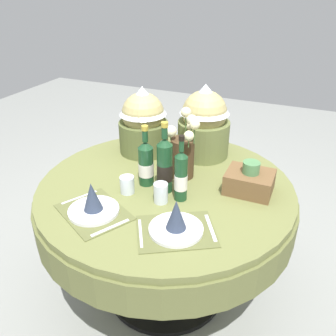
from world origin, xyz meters
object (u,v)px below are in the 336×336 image
wine_bottle_centre (181,176)px  gift_tub_back_left (143,119)px  wine_bottle_right (146,163)px  tumbler_near_right (127,185)px  place_setting_right (176,223)px  dining_table (166,205)px  woven_basket_side_right (249,181)px  gift_tub_back_centre (204,119)px  flower_vase (183,151)px  tumbler_near_left (161,193)px  place_setting_left (93,204)px  wine_bottle_left (165,165)px

wine_bottle_centre → gift_tub_back_left: bearing=134.5°
wine_bottle_right → tumbler_near_right: wine_bottle_right is taller
place_setting_right → dining_table: bearing=120.3°
gift_tub_back_left → woven_basket_side_right: size_ratio=1.76×
place_setting_right → gift_tub_back_centre: size_ratio=0.95×
place_setting_right → gift_tub_back_left: 0.85m
gift_tub_back_centre → woven_basket_side_right: size_ratio=1.88×
gift_tub_back_left → gift_tub_back_centre: bearing=15.4°
flower_vase → woven_basket_side_right: size_ratio=1.57×
wine_bottle_centre → gift_tub_back_centre: bearing=96.5°
wine_bottle_centre → tumbler_near_right: 0.29m
place_setting_right → tumbler_near_right: size_ratio=4.70×
gift_tub_back_left → tumbler_near_left: bearing=-55.3°
flower_vase → wine_bottle_centre: flower_vase is taller
place_setting_left → gift_tub_back_left: (-0.08, 0.70, 0.17)m
place_setting_left → gift_tub_back_left: gift_tub_back_left is taller
tumbler_near_left → gift_tub_back_centre: gift_tub_back_centre is taller
place_setting_left → wine_bottle_left: size_ratio=1.12×
tumbler_near_right → tumbler_near_left: bearing=-3.2°
place_setting_left → wine_bottle_centre: (0.33, 0.27, 0.09)m
place_setting_right → wine_bottle_right: 0.44m
place_setting_right → gift_tub_back_left: bearing=126.3°
flower_vase → tumbler_near_right: (-0.20, -0.27, -0.11)m
place_setting_right → woven_basket_side_right: size_ratio=1.80×
tumbler_near_left → woven_basket_side_right: (0.38, 0.27, 0.01)m
flower_vase → dining_table: bearing=-113.8°
wine_bottle_left → flower_vase: bearing=80.5°
wine_bottle_centre → dining_table: bearing=141.2°
flower_vase → place_setting_left: bearing=-117.5°
dining_table → gift_tub_back_left: gift_tub_back_left is taller
place_setting_left → wine_bottle_left: (0.23, 0.32, 0.10)m
place_setting_right → wine_bottle_centre: bearing=107.3°
dining_table → place_setting_right: 0.45m
dining_table → wine_bottle_right: wine_bottle_right is taller
place_setting_left → tumbler_near_right: (0.06, 0.22, -0.00)m
flower_vase → gift_tub_back_left: size_ratio=0.89×
flower_vase → woven_basket_side_right: 0.38m
wine_bottle_left → wine_bottle_centre: bearing=-22.6°
flower_vase → gift_tub_back_centre: 0.31m
gift_tub_back_centre → flower_vase: bearing=-93.0°
wine_bottle_right → tumbler_near_left: 0.21m
place_setting_right → wine_bottle_right: bearing=133.6°
place_setting_left → tumbler_near_right: place_setting_left is taller
tumbler_near_right → gift_tub_back_centre: 0.64m
gift_tub_back_centre → gift_tub_back_left: bearing=-164.6°
wine_bottle_centre → tumbler_near_right: wine_bottle_centre is taller
gift_tub_back_left → flower_vase: bearing=-30.8°
place_setting_right → tumbler_near_right: 0.40m
tumbler_near_left → gift_tub_back_centre: bearing=88.0°
dining_table → woven_basket_side_right: woven_basket_side_right is taller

